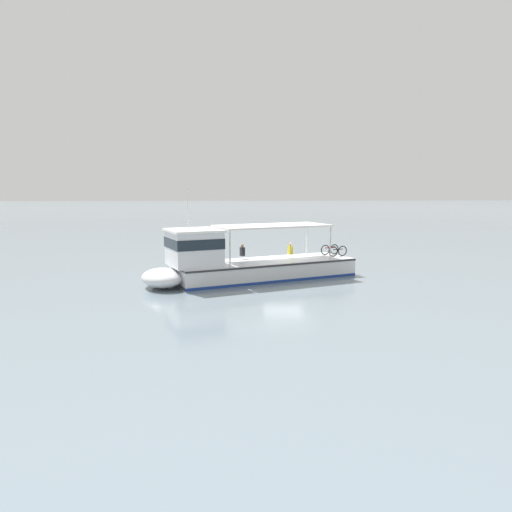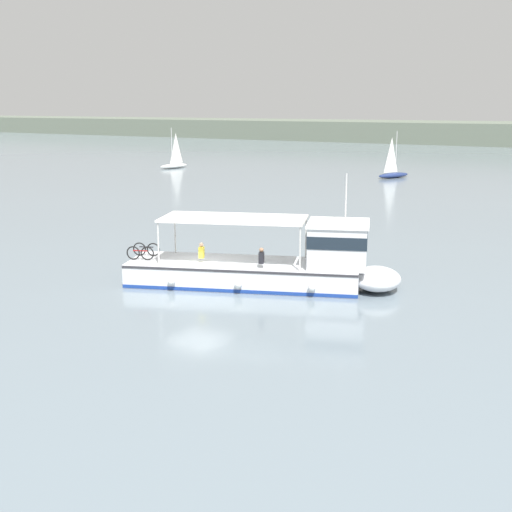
{
  "view_description": "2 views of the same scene",
  "coord_description": "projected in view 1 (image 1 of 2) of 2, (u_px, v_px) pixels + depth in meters",
  "views": [
    {
      "loc": [
        3.6,
        29.11,
        5.26
      ],
      "look_at": [
        1.88,
        2.0,
        1.4
      ],
      "focal_mm": 32.71,
      "sensor_mm": 36.0,
      "label": 1
    },
    {
      "loc": [
        17.84,
        -24.3,
        8.26
      ],
      "look_at": [
        1.88,
        2.0,
        1.4
      ],
      "focal_mm": 47.34,
      "sensor_mm": 36.0,
      "label": 2
    }
  ],
  "objects": [
    {
      "name": "ground_plane",
      "position": [
        283.0,
        273.0,
        29.73
      ],
      "size": [
        400.0,
        400.0,
        0.0
      ],
      "primitive_type": "plane",
      "color": "slate"
    },
    {
      "name": "ferry_main",
      "position": [
        240.0,
        264.0,
        27.07
      ],
      "size": [
        12.95,
        7.56,
        5.32
      ],
      "color": "silver",
      "rests_on": "ground"
    }
  ]
}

